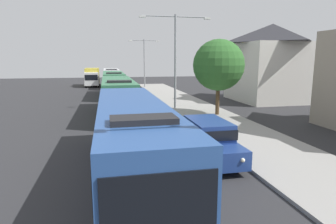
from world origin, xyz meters
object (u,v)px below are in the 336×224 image
Objects in this scene: bus_fourth_in_line at (111,77)px; white_suv at (208,138)px; bus_second_in_line at (118,96)px; roadside_tree at (219,65)px; bus_middle at (113,83)px; streetlamp_mid at (175,52)px; streetlamp_far at (144,58)px; box_truck_oncoming at (92,77)px; bus_lead at (132,137)px.

white_suv is (3.70, -38.14, -0.66)m from bus_fourth_in_line.
bus_fourth_in_line is (0.00, 26.01, 0.00)m from bus_second_in_line.
bus_fourth_in_line is 2.32× the size of white_suv.
bus_fourth_in_line is at bearing 106.07° from roadside_tree.
bus_middle is at bearing 90.00° from bus_second_in_line.
streetlamp_mid is at bearing -77.49° from bus_fourth_in_line.
bus_second_in_line reaches higher than white_suv.
white_suv is at bearing -92.73° from streetlamp_far.
box_truck_oncoming is 32.86m from roadside_tree.
bus_middle is 0.96× the size of bus_fourth_in_line.
streetlamp_far is (1.70, 35.66, 3.87)m from white_suv.
streetlamp_far is at bearing 87.27° from white_suv.
white_suv is 11.37m from roadside_tree.
bus_second_in_line and bus_fourth_in_line have the same top height.
bus_middle is 1.61× the size of box_truck_oncoming.
bus_fourth_in_line reaches higher than white_suv.
roadside_tree is (4.42, 9.98, 3.20)m from white_suv.
box_truck_oncoming is 0.81× the size of streetlamp_mid.
streetlamp_far is at bearing 81.73° from bus_lead.
streetlamp_mid is at bearing -72.06° from box_truck_oncoming.
streetlamp_mid is at bearing 82.98° from white_suv.
streetlamp_mid is (1.70, 13.81, 4.37)m from white_suv.
box_truck_oncoming is at bearing 102.12° from bus_middle.
bus_fourth_in_line is (0.00, 12.83, 0.00)m from bus_middle.
streetlamp_mid is at bearing -90.00° from streetlamp_far.
bus_second_in_line is 1.86× the size of roadside_tree.
streetlamp_far reaches higher than bus_second_in_line.
box_truck_oncoming is (-7.00, 40.69, 0.66)m from white_suv.
bus_lead is at bearing -90.00° from bus_fourth_in_line.
bus_lead is 42.28m from box_truck_oncoming.
streetlamp_mid reaches higher than bus_second_in_line.
streetlamp_mid is 1.38× the size of roadside_tree.
bus_lead is 1.04× the size of bus_second_in_line.
bus_second_in_line is 1.04× the size of bus_middle.
roadside_tree is at bearing 66.13° from white_suv.
bus_second_in_line reaches higher than box_truck_oncoming.
streetlamp_far reaches higher than box_truck_oncoming.
bus_lead is at bearing -90.00° from bus_second_in_line.
streetlamp_far is (5.40, -2.48, 3.21)m from bus_fourth_in_line.
bus_middle is (-0.00, 26.77, -0.00)m from bus_lead.
bus_middle is at bearing -117.53° from streetlamp_far.
streetlamp_mid reaches higher than bus_middle.
roadside_tree reaches higher than bus_fourth_in_line.
bus_second_in_line is 1.35× the size of streetlamp_mid.
bus_second_in_line and bus_middle have the same top height.
streetlamp_far is (5.40, 10.36, 3.21)m from bus_middle.
streetlamp_mid is at bearing 17.28° from bus_second_in_line.
bus_middle is 1.30× the size of streetlamp_mid.
bus_second_in_line is at bearing -83.40° from box_truck_oncoming.
bus_second_in_line is at bearing 106.95° from white_suv.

